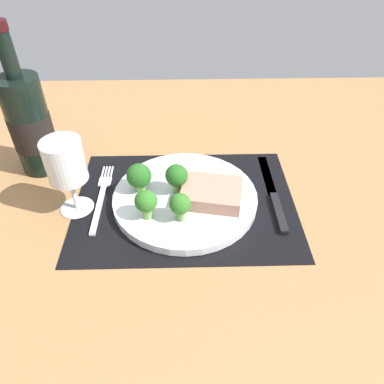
# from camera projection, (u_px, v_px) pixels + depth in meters

# --- Properties ---
(ground_plane) EXTENTS (1.40, 1.10, 0.03)m
(ground_plane) POSITION_uv_depth(u_px,v_px,m) (187.00, 208.00, 0.70)
(ground_plane) COLOR #996D42
(placemat) EXTENTS (0.41, 0.30, 0.00)m
(placemat) POSITION_uv_depth(u_px,v_px,m) (187.00, 202.00, 0.69)
(placemat) COLOR black
(placemat) RESTS_ON ground_plane
(plate) EXTENTS (0.27, 0.27, 0.02)m
(plate) POSITION_uv_depth(u_px,v_px,m) (187.00, 198.00, 0.68)
(plate) COLOR silver
(plate) RESTS_ON placemat
(steak) EXTENTS (0.12, 0.10, 0.03)m
(steak) POSITION_uv_depth(u_px,v_px,m) (214.00, 193.00, 0.66)
(steak) COLOR tan
(steak) RESTS_ON plate
(broccoli_near_steak) EXTENTS (0.04, 0.04, 0.06)m
(broccoli_near_steak) POSITION_uv_depth(u_px,v_px,m) (179.00, 176.00, 0.66)
(broccoli_near_steak) COLOR #6B994C
(broccoli_near_steak) RESTS_ON plate
(broccoli_center) EXTENTS (0.04, 0.04, 0.06)m
(broccoli_center) POSITION_uv_depth(u_px,v_px,m) (148.00, 202.00, 0.61)
(broccoli_center) COLOR #6B994C
(broccoli_center) RESTS_ON plate
(broccoli_back_left) EXTENTS (0.05, 0.05, 0.06)m
(broccoli_back_left) POSITION_uv_depth(u_px,v_px,m) (141.00, 176.00, 0.67)
(broccoli_back_left) COLOR #6B994C
(broccoli_back_left) RESTS_ON plate
(broccoli_front_edge) EXTENTS (0.04, 0.04, 0.05)m
(broccoli_front_edge) POSITION_uv_depth(u_px,v_px,m) (182.00, 205.00, 0.61)
(broccoli_front_edge) COLOR #5B8942
(broccoli_front_edge) RESTS_ON plate
(fork) EXTENTS (0.02, 0.19, 0.01)m
(fork) POSITION_uv_depth(u_px,v_px,m) (104.00, 196.00, 0.70)
(fork) COLOR silver
(fork) RESTS_ON placemat
(knife) EXTENTS (0.02, 0.23, 0.01)m
(knife) POSITION_uv_depth(u_px,v_px,m) (276.00, 196.00, 0.70)
(knife) COLOR black
(knife) RESTS_ON placemat
(wine_bottle) EXTENTS (0.08, 0.08, 0.29)m
(wine_bottle) POSITION_uv_depth(u_px,v_px,m) (32.00, 124.00, 0.71)
(wine_bottle) COLOR black
(wine_bottle) RESTS_ON ground_plane
(wine_glass) EXTENTS (0.07, 0.07, 0.14)m
(wine_glass) POSITION_uv_depth(u_px,v_px,m) (68.00, 165.00, 0.62)
(wine_glass) COLOR silver
(wine_glass) RESTS_ON ground_plane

